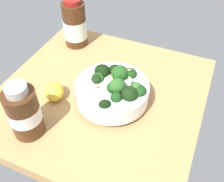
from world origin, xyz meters
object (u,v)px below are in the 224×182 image
(lemon_wedge, at_px, (54,91))
(bottle_tall, at_px, (24,112))
(bottle_short, at_px, (75,25))
(bowl_of_broccoli, at_px, (114,90))

(lemon_wedge, distance_m, bottle_tall, 0.13)
(bottle_short, bearing_deg, lemon_wedge, -163.77)
(bowl_of_broccoli, distance_m, bottle_tall, 0.23)
(bowl_of_broccoli, height_order, lemon_wedge, bowl_of_broccoli)
(bottle_tall, height_order, bottle_short, bottle_short)
(bowl_of_broccoli, xyz_separation_m, bottle_tall, (-0.17, 0.15, 0.02))
(bottle_tall, bearing_deg, bowl_of_broccoli, -41.00)
(bowl_of_broccoli, relative_size, lemon_wedge, 3.24)
(bowl_of_broccoli, height_order, bottle_short, bottle_short)
(lemon_wedge, xyz_separation_m, bottle_short, (0.26, 0.08, 0.05))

